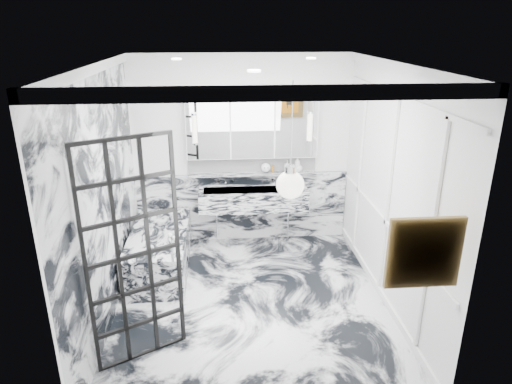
{
  "coord_description": "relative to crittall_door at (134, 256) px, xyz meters",
  "views": [
    {
      "loc": [
        -0.31,
        -4.72,
        3.17
      ],
      "look_at": [
        0.1,
        0.5,
        1.23
      ],
      "focal_mm": 32.0,
      "sensor_mm": 36.0,
      "label": 1
    }
  ],
  "objects": [
    {
      "name": "ledge",
      "position": [
        1.3,
        2.56,
        -0.06
      ],
      "size": [
        1.9,
        0.14,
        0.04
      ],
      "primitive_type": "cube",
      "color": "silver",
      "rests_on": "wall_back"
    },
    {
      "name": "flower_vase",
      "position": [
        0.24,
        1.21,
        -0.52
      ],
      "size": [
        0.08,
        0.08,
        0.12
      ],
      "primitive_type": "cylinder",
      "color": "silver",
      "rests_on": "bathtub"
    },
    {
      "name": "wall_front",
      "position": [
        1.15,
        -0.96,
        0.27
      ],
      "size": [
        3.6,
        0.0,
        3.6
      ],
      "primitive_type": "plane",
      "rotation": [
        -1.57,
        0.0,
        0.0
      ],
      "color": "white",
      "rests_on": "floor"
    },
    {
      "name": "marble_clad_left",
      "position": [
        -0.43,
        0.84,
        0.21
      ],
      "size": [
        0.02,
        3.56,
        2.68
      ],
      "primitive_type": "cube",
      "color": "silver",
      "rests_on": "floor"
    },
    {
      "name": "marble_clad_back",
      "position": [
        1.15,
        2.62,
        -0.6
      ],
      "size": [
        3.18,
        0.05,
        1.05
      ],
      "primitive_type": "cube",
      "color": "silver",
      "rests_on": "floor"
    },
    {
      "name": "wall_left",
      "position": [
        -0.45,
        0.84,
        0.27
      ],
      "size": [
        0.0,
        3.6,
        3.6
      ],
      "primitive_type": "plane",
      "rotation": [
        1.57,
        0.0,
        1.57
      ],
      "color": "white",
      "rests_on": "floor"
    },
    {
      "name": "sconce_left",
      "position": [
        0.48,
        2.47,
        0.65
      ],
      "size": [
        0.07,
        0.07,
        0.4
      ],
      "primitive_type": "cylinder",
      "color": "white",
      "rests_on": "mirror_cabinet"
    },
    {
      "name": "bathtub",
      "position": [
        -0.02,
        1.74,
        -0.85
      ],
      "size": [
        0.75,
        1.65,
        0.55
      ],
      "primitive_type": "cube",
      "color": "silver",
      "rests_on": "floor"
    },
    {
      "name": "face_pot",
      "position": [
        1.5,
        2.55,
        0.04
      ],
      "size": [
        0.14,
        0.14,
        0.14
      ],
      "primitive_type": "sphere",
      "color": "white",
      "rests_on": "ledge"
    },
    {
      "name": "mirror_cabinet",
      "position": [
        1.3,
        2.57,
        0.69
      ],
      "size": [
        1.9,
        0.16,
        1.0
      ],
      "primitive_type": "cube",
      "color": "white",
      "rests_on": "wall_back"
    },
    {
      "name": "trough_sink",
      "position": [
        1.3,
        2.4,
        -0.4
      ],
      "size": [
        1.6,
        0.45,
        0.3
      ],
      "primitive_type": "cube",
      "color": "silver",
      "rests_on": "wall_back"
    },
    {
      "name": "wall_back",
      "position": [
        1.15,
        2.64,
        0.27
      ],
      "size": [
        3.6,
        0.0,
        3.6
      ],
      "primitive_type": "plane",
      "rotation": [
        1.57,
        0.0,
        0.0
      ],
      "color": "white",
      "rests_on": "floor"
    },
    {
      "name": "soap_bottle_c",
      "position": [
        2.0,
        2.55,
        0.04
      ],
      "size": [
        0.12,
        0.12,
        0.15
      ],
      "primitive_type": "imported",
      "rotation": [
        0.0,
        0.0,
        0.02
      ],
      "color": "silver",
      "rests_on": "ledge"
    },
    {
      "name": "subway_tile",
      "position": [
        1.3,
        2.62,
        0.08
      ],
      "size": [
        1.9,
        0.03,
        0.23
      ],
      "primitive_type": "cube",
      "color": "white",
      "rests_on": "wall_back"
    },
    {
      "name": "wall_right",
      "position": [
        2.75,
        0.84,
        0.27
      ],
      "size": [
        0.0,
        3.6,
        3.6
      ],
      "primitive_type": "plane",
      "rotation": [
        1.57,
        0.0,
        -1.57
      ],
      "color": "white",
      "rests_on": "floor"
    },
    {
      "name": "amber_bottle",
      "position": [
        1.61,
        2.55,
        0.01
      ],
      "size": [
        0.04,
        0.04,
        0.1
      ],
      "primitive_type": "cylinder",
      "color": "#8C5919",
      "rests_on": "ledge"
    },
    {
      "name": "pendant_light",
      "position": [
        1.42,
        -0.23,
        0.75
      ],
      "size": [
        0.24,
        0.24,
        0.24
      ],
      "primitive_type": "sphere",
      "color": "white",
      "rests_on": "ceiling"
    },
    {
      "name": "sconce_right",
      "position": [
        2.12,
        2.47,
        0.65
      ],
      "size": [
        0.07,
        0.07,
        0.4
      ],
      "primitive_type": "cylinder",
      "color": "white",
      "rests_on": "mirror_cabinet"
    },
    {
      "name": "ceiling",
      "position": [
        1.15,
        0.84,
        1.67
      ],
      "size": [
        3.6,
        3.6,
        0.0
      ],
      "primitive_type": "plane",
      "rotation": [
        3.14,
        0.0,
        0.0
      ],
      "color": "white",
      "rests_on": "wall_back"
    },
    {
      "name": "artwork",
      "position": [
        2.35,
        -0.92,
        0.42
      ],
      "size": [
        0.48,
        0.05,
        0.48
      ],
      "primitive_type": "cube",
      "color": "orange",
      "rests_on": "wall_front"
    },
    {
      "name": "panel_molding",
      "position": [
        2.73,
        0.84,
        0.17
      ],
      "size": [
        0.03,
        3.4,
        2.3
      ],
      "primitive_type": "cube",
      "color": "white",
      "rests_on": "floor"
    },
    {
      "name": "crittall_door",
      "position": [
        0.0,
        0.0,
        0.0
      ],
      "size": [
        0.79,
        0.45,
        2.25
      ],
      "primitive_type": null,
      "rotation": [
        0.0,
        0.0,
        0.49
      ],
      "color": "black",
      "rests_on": "floor"
    },
    {
      "name": "floor",
      "position": [
        1.15,
        0.84,
        -1.13
      ],
      "size": [
        3.6,
        3.6,
        0.0
      ],
      "primitive_type": "plane",
      "color": "silver",
      "rests_on": "ground"
    },
    {
      "name": "soap_bottle_b",
      "position": [
        1.82,
        2.55,
        0.05
      ],
      "size": [
        0.09,
        0.09,
        0.18
      ],
      "primitive_type": "imported",
      "rotation": [
        0.0,
        0.0,
        -0.11
      ],
      "color": "#4C4C51",
      "rests_on": "ledge"
    },
    {
      "name": "soap_bottle_a",
      "position": [
        1.97,
        2.55,
        0.08
      ],
      "size": [
        0.11,
        0.11,
        0.23
      ],
      "primitive_type": "imported",
      "rotation": [
        0.0,
        0.0,
        -0.24
      ],
      "color": "#8C5919",
      "rests_on": "ledge"
    }
  ]
}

